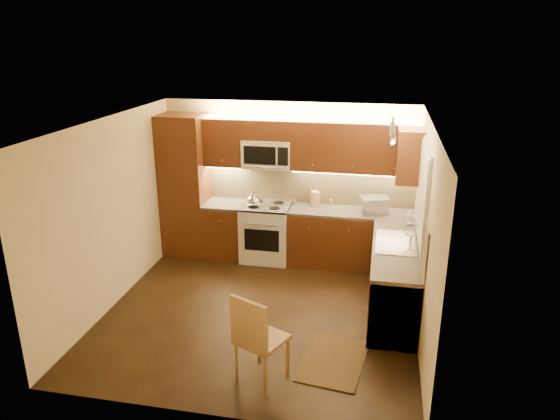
% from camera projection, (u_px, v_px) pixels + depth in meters
% --- Properties ---
extents(floor, '(4.00, 4.00, 0.01)m').
position_uv_depth(floor, '(261.00, 311.00, 6.87)').
color(floor, black).
rests_on(floor, ground).
extents(ceiling, '(4.00, 4.00, 0.01)m').
position_uv_depth(ceiling, '(258.00, 123.00, 6.05)').
color(ceiling, beige).
rests_on(ceiling, ground).
extents(wall_back, '(4.00, 0.01, 2.50)m').
position_uv_depth(wall_back, '(289.00, 180.00, 8.31)').
color(wall_back, beige).
rests_on(wall_back, ground).
extents(wall_front, '(4.00, 0.01, 2.50)m').
position_uv_depth(wall_front, '(207.00, 301.00, 4.61)').
color(wall_front, beige).
rests_on(wall_front, ground).
extents(wall_left, '(0.01, 4.00, 2.50)m').
position_uv_depth(wall_left, '(112.00, 213.00, 6.83)').
color(wall_left, beige).
rests_on(wall_left, ground).
extents(wall_right, '(0.01, 4.00, 2.50)m').
position_uv_depth(wall_right, '(425.00, 235.00, 6.09)').
color(wall_right, beige).
rests_on(wall_right, ground).
extents(pantry, '(0.70, 0.60, 2.30)m').
position_uv_depth(pantry, '(185.00, 186.00, 8.37)').
color(pantry, '#481C0F').
rests_on(pantry, floor).
extents(base_cab_back_left, '(0.62, 0.60, 0.86)m').
position_uv_depth(base_cab_back_left, '(226.00, 230.00, 8.49)').
color(base_cab_back_left, '#481C0F').
rests_on(base_cab_back_left, floor).
extents(counter_back_left, '(0.62, 0.60, 0.04)m').
position_uv_depth(counter_back_left, '(225.00, 204.00, 8.34)').
color(counter_back_left, '#34312F').
rests_on(counter_back_left, base_cab_back_left).
extents(base_cab_back_right, '(1.92, 0.60, 0.86)m').
position_uv_depth(base_cab_back_right, '(350.00, 239.00, 8.11)').
color(base_cab_back_right, '#481C0F').
rests_on(base_cab_back_right, floor).
extents(counter_back_right, '(1.92, 0.60, 0.04)m').
position_uv_depth(counter_back_right, '(351.00, 212.00, 7.96)').
color(counter_back_right, '#34312F').
rests_on(counter_back_right, base_cab_back_right).
extents(base_cab_right, '(0.60, 2.00, 0.86)m').
position_uv_depth(base_cab_right, '(394.00, 280.00, 6.79)').
color(base_cab_right, '#481C0F').
rests_on(base_cab_right, floor).
extents(counter_right, '(0.60, 2.00, 0.04)m').
position_uv_depth(counter_right, '(396.00, 249.00, 6.64)').
color(counter_right, '#34312F').
rests_on(counter_right, base_cab_right).
extents(dishwasher, '(0.58, 0.60, 0.84)m').
position_uv_depth(dishwasher, '(394.00, 307.00, 6.14)').
color(dishwasher, silver).
rests_on(dishwasher, floor).
extents(backsplash_back, '(3.30, 0.02, 0.60)m').
position_uv_depth(backsplash_back, '(310.00, 185.00, 8.26)').
color(backsplash_back, tan).
rests_on(backsplash_back, wall_back).
extents(backsplash_right, '(0.02, 2.00, 0.60)m').
position_uv_depth(backsplash_right, '(422.00, 227.00, 6.48)').
color(backsplash_right, tan).
rests_on(backsplash_right, wall_right).
extents(upper_cab_back_left, '(0.62, 0.35, 0.75)m').
position_uv_depth(upper_cab_back_left, '(225.00, 142.00, 8.13)').
color(upper_cab_back_left, '#481C0F').
rests_on(upper_cab_back_left, wall_back).
extents(upper_cab_back_right, '(1.92, 0.35, 0.75)m').
position_uv_depth(upper_cab_back_right, '(355.00, 147.00, 7.75)').
color(upper_cab_back_right, '#481C0F').
rests_on(upper_cab_back_right, wall_back).
extents(upper_cab_bridge, '(0.76, 0.35, 0.31)m').
position_uv_depth(upper_cab_bridge, '(268.00, 129.00, 7.93)').
color(upper_cab_bridge, '#481C0F').
rests_on(upper_cab_bridge, wall_back).
extents(upper_cab_right_corner, '(0.35, 0.50, 0.75)m').
position_uv_depth(upper_cab_right_corner, '(410.00, 156.00, 7.21)').
color(upper_cab_right_corner, '#481C0F').
rests_on(upper_cab_right_corner, wall_right).
extents(stove, '(0.76, 0.65, 0.92)m').
position_uv_depth(stove, '(266.00, 232.00, 8.33)').
color(stove, silver).
rests_on(stove, floor).
extents(microwave, '(0.76, 0.38, 0.44)m').
position_uv_depth(microwave, '(268.00, 153.00, 8.04)').
color(microwave, silver).
rests_on(microwave, wall_back).
extents(window_frame, '(0.03, 1.44, 1.24)m').
position_uv_depth(window_frame, '(423.00, 193.00, 6.49)').
color(window_frame, silver).
rests_on(window_frame, wall_right).
extents(window_blinds, '(0.02, 1.36, 1.16)m').
position_uv_depth(window_blinds, '(422.00, 193.00, 6.49)').
color(window_blinds, silver).
rests_on(window_blinds, wall_right).
extents(sink, '(0.52, 0.86, 0.15)m').
position_uv_depth(sink, '(397.00, 238.00, 6.75)').
color(sink, silver).
rests_on(sink, counter_right).
extents(faucet, '(0.20, 0.04, 0.30)m').
position_uv_depth(faucet, '(411.00, 233.00, 6.69)').
color(faucet, silver).
rests_on(faucet, counter_right).
extents(track_light_bar, '(0.04, 1.20, 0.03)m').
position_uv_depth(track_light_bar, '(393.00, 125.00, 6.15)').
color(track_light_bar, silver).
rests_on(track_light_bar, ceiling).
extents(kettle, '(0.23, 0.23, 0.24)m').
position_uv_depth(kettle, '(253.00, 199.00, 8.06)').
color(kettle, silver).
rests_on(kettle, stove).
extents(toaster_oven, '(0.48, 0.41, 0.25)m').
position_uv_depth(toaster_oven, '(374.00, 205.00, 7.86)').
color(toaster_oven, silver).
rests_on(toaster_oven, counter_back_right).
extents(knife_block, '(0.17, 0.20, 0.23)m').
position_uv_depth(knife_block, '(315.00, 198.00, 8.18)').
color(knife_block, '#A07A48').
rests_on(knife_block, counter_back_right).
extents(spice_jar_a, '(0.05, 0.05, 0.09)m').
position_uv_depth(spice_jar_a, '(295.00, 202.00, 8.24)').
color(spice_jar_a, silver).
rests_on(spice_jar_a, counter_back_right).
extents(spice_jar_b, '(0.06, 0.06, 0.09)m').
position_uv_depth(spice_jar_b, '(296.00, 202.00, 8.26)').
color(spice_jar_b, brown).
rests_on(spice_jar_b, counter_back_right).
extents(spice_jar_c, '(0.05, 0.05, 0.10)m').
position_uv_depth(spice_jar_c, '(296.00, 201.00, 8.26)').
color(spice_jar_c, silver).
rests_on(spice_jar_c, counter_back_right).
extents(spice_jar_d, '(0.05, 0.05, 0.10)m').
position_uv_depth(spice_jar_d, '(331.00, 202.00, 8.19)').
color(spice_jar_d, '#A37C31').
rests_on(spice_jar_d, counter_back_right).
extents(soap_bottle, '(0.10, 0.10, 0.21)m').
position_uv_depth(soap_bottle, '(410.00, 217.00, 7.40)').
color(soap_bottle, silver).
rests_on(soap_bottle, counter_right).
extents(rug, '(0.79, 1.07, 0.01)m').
position_uv_depth(rug, '(334.00, 360.00, 5.84)').
color(rug, black).
rests_on(rug, floor).
extents(dining_chair, '(0.60, 0.60, 1.03)m').
position_uv_depth(dining_chair, '(262.00, 337.00, 5.38)').
color(dining_chair, '#A07A48').
rests_on(dining_chair, floor).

